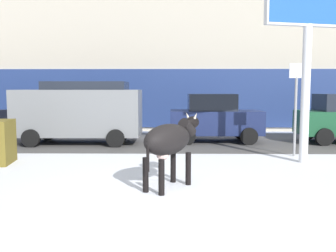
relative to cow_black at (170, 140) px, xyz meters
name	(u,v)px	position (x,y,z in m)	size (l,w,h in m)	color
ground_plane	(163,209)	(-0.09, -1.44, -0.99)	(120.00, 120.00, 0.00)	white
road_strip	(169,141)	(-0.09, 6.89, -0.99)	(60.00, 5.60, 0.01)	#514F4C
building_facade	(171,8)	(-0.09, 13.52, 5.49)	(44.00, 6.10, 13.00)	#BCB29E
cow_black	(170,140)	(0.00, 0.00, 0.00)	(1.40, 1.80, 1.54)	black
billboard	(309,4)	(3.71, 2.75, 3.32)	(2.50, 0.79, 5.56)	silver
car_grey_van	(80,111)	(-3.45, 6.34, 0.25)	(4.62, 2.16, 2.32)	slate
car_navy_hatchback	(214,118)	(1.66, 6.87, -0.07)	(3.52, 1.95, 1.86)	#19234C
street_sign	(296,102)	(3.79, 3.79, 0.68)	(0.44, 0.08, 2.82)	gray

